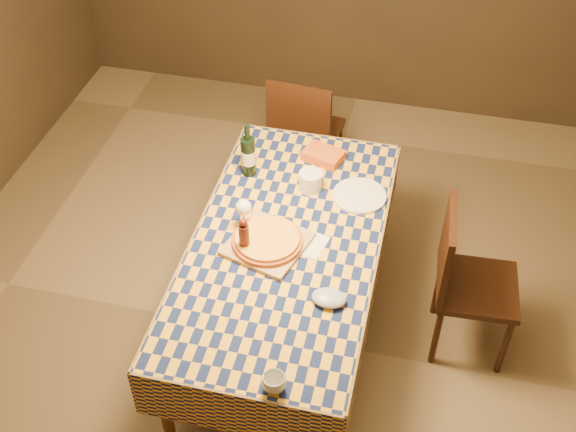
{
  "coord_description": "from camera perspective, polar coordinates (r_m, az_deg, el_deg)",
  "views": [
    {
      "loc": [
        0.6,
        -2.49,
        3.32
      ],
      "look_at": [
        0.0,
        0.05,
        0.9
      ],
      "focal_mm": 45.0,
      "sensor_mm": 36.0,
      "label": 1
    }
  ],
  "objects": [
    {
      "name": "pizza",
      "position": [
        3.57,
        -1.65,
        -1.89
      ],
      "size": [
        0.35,
        0.35,
        0.04
      ],
      "color": "#9B4B19",
      "rests_on": "cutting_board"
    },
    {
      "name": "room",
      "position": [
        3.23,
        -0.2,
        5.26
      ],
      "size": [
        5.0,
        5.1,
        2.7
      ],
      "color": "brown",
      "rests_on": "ground"
    },
    {
      "name": "wine_glass",
      "position": [
        3.62,
        -3.54,
        0.6
      ],
      "size": [
        0.08,
        0.08,
        0.17
      ],
      "color": "silver",
      "rests_on": "dining_table"
    },
    {
      "name": "flour_bag",
      "position": [
        3.34,
        3.26,
        -6.49
      ],
      "size": [
        0.18,
        0.14,
        0.05
      ],
      "primitive_type": "ellipsoid",
      "rotation": [
        0.0,
        0.0,
        -0.15
      ],
      "color": "#999FC4",
      "rests_on": "dining_table"
    },
    {
      "name": "takeout_container",
      "position": [
        4.1,
        2.82,
        4.81
      ],
      "size": [
        0.25,
        0.21,
        0.05
      ],
      "primitive_type": "cube",
      "rotation": [
        0.0,
        0.0,
        -0.31
      ],
      "color": "#BA4D18",
      "rests_on": "dining_table"
    },
    {
      "name": "pepper_mill",
      "position": [
        3.5,
        -3.49,
        -1.68
      ],
      "size": [
        0.06,
        0.06,
        0.22
      ],
      "color": "#451510",
      "rests_on": "dining_table"
    },
    {
      "name": "cutting_board",
      "position": [
        3.59,
        -1.64,
        -2.21
      ],
      "size": [
        0.45,
        0.45,
        0.02
      ],
      "primitive_type": "cube",
      "rotation": [
        0.0,
        0.0,
        -0.29
      ],
      "color": "tan",
      "rests_on": "dining_table"
    },
    {
      "name": "bowl",
      "position": [
        3.54,
        -0.27,
        -2.85
      ],
      "size": [
        0.16,
        0.16,
        0.04
      ],
      "primitive_type": "imported",
      "rotation": [
        0.0,
        0.0,
        0.25
      ],
      "color": "#5A434C",
      "rests_on": "dining_table"
    },
    {
      "name": "deli_tub",
      "position": [
        3.88,
        1.78,
        2.78
      ],
      "size": [
        0.16,
        0.16,
        0.11
      ],
      "primitive_type": "cylinder",
      "rotation": [
        0.0,
        0.0,
        0.36
      ],
      "color": "silver",
      "rests_on": "dining_table"
    },
    {
      "name": "tumbler",
      "position": [
        3.03,
        -1.12,
        -13.05
      ],
      "size": [
        0.13,
        0.13,
        0.08
      ],
      "primitive_type": "imported",
      "rotation": [
        0.0,
        0.0,
        -0.34
      ],
      "color": "silver",
      "rests_on": "dining_table"
    },
    {
      "name": "dining_table",
      "position": [
        3.67,
        -0.18,
        -2.88
      ],
      "size": [
        0.94,
        1.84,
        0.77
      ],
      "color": "brown",
      "rests_on": "ground"
    },
    {
      "name": "chair_right",
      "position": [
        3.9,
        13.71,
        -4.63
      ],
      "size": [
        0.45,
        0.44,
        0.93
      ],
      "color": "black",
      "rests_on": "ground"
    },
    {
      "name": "chair_far",
      "position": [
        4.75,
        1.24,
        6.77
      ],
      "size": [
        0.46,
        0.46,
        0.93
      ],
      "color": "black",
      "rests_on": "ground"
    },
    {
      "name": "flour_patch",
      "position": [
        3.62,
        1.17,
        -2.01
      ],
      "size": [
        0.26,
        0.22,
        0.0
      ],
      "primitive_type": "cube",
      "rotation": [
        0.0,
        0.0,
        -0.23
      ],
      "color": "silver",
      "rests_on": "dining_table"
    },
    {
      "name": "white_plate",
      "position": [
        3.88,
        5.66,
        1.61
      ],
      "size": [
        0.38,
        0.38,
        0.02
      ],
      "primitive_type": "cylinder",
      "rotation": [
        0.0,
        0.0,
        0.39
      ],
      "color": "white",
      "rests_on": "dining_table"
    },
    {
      "name": "wine_bottle",
      "position": [
        3.95,
        -3.15,
        4.8
      ],
      "size": [
        0.09,
        0.09,
        0.33
      ],
      "color": "black",
      "rests_on": "dining_table"
    }
  ]
}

